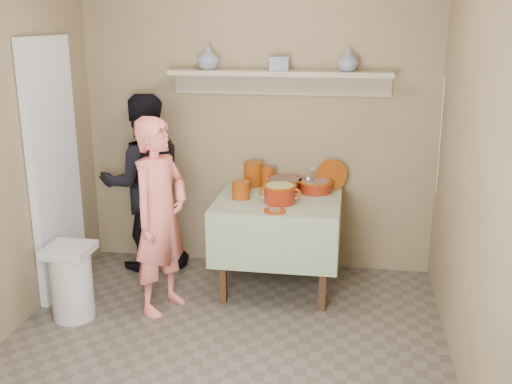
% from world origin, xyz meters
% --- Properties ---
extents(ground, '(3.50, 3.50, 0.00)m').
position_xyz_m(ground, '(0.00, 0.00, 0.00)').
color(ground, '#60574B').
rests_on(ground, ground).
extents(tile_panel, '(0.06, 0.70, 2.00)m').
position_xyz_m(tile_panel, '(-1.46, 0.95, 1.00)').
color(tile_panel, silver).
rests_on(tile_panel, ground).
extents(plate_stack_a, '(0.16, 0.16, 0.21)m').
position_xyz_m(plate_stack_a, '(-0.01, 1.57, 0.87)').
color(plate_stack_a, '#7B2D05').
rests_on(plate_stack_a, serving_table).
extents(plate_stack_b, '(0.13, 0.13, 0.16)m').
position_xyz_m(plate_stack_b, '(0.10, 1.61, 0.84)').
color(plate_stack_b, '#7B2D05').
rests_on(plate_stack_b, serving_table).
extents(bowl_stack, '(0.14, 0.14, 0.14)m').
position_xyz_m(bowl_stack, '(-0.04, 1.19, 0.83)').
color(bowl_stack, '#7B2D05').
rests_on(bowl_stack, serving_table).
extents(empty_bowl, '(0.15, 0.15, 0.05)m').
position_xyz_m(empty_bowl, '(-0.07, 1.38, 0.78)').
color(empty_bowl, '#7B2D05').
rests_on(empty_bowl, serving_table).
extents(propped_lid, '(0.27, 0.14, 0.26)m').
position_xyz_m(propped_lid, '(0.65, 1.58, 0.88)').
color(propped_lid, '#7B2D05').
rests_on(propped_lid, serving_table).
extents(vase_right, '(0.18, 0.18, 0.17)m').
position_xyz_m(vase_right, '(0.74, 1.61, 1.81)').
color(vase_right, navy).
rests_on(vase_right, wall_shelf).
extents(vase_left, '(0.24, 0.24, 0.19)m').
position_xyz_m(vase_left, '(-0.38, 1.60, 1.81)').
color(vase_left, navy).
rests_on(vase_left, wall_shelf).
extents(ceramic_box, '(0.17, 0.14, 0.11)m').
position_xyz_m(ceramic_box, '(0.19, 1.60, 1.77)').
color(ceramic_box, navy).
rests_on(ceramic_box, wall_shelf).
extents(person_cook, '(0.52, 0.62, 1.47)m').
position_xyz_m(person_cook, '(-0.56, 0.74, 0.73)').
color(person_cook, '#F6756A').
rests_on(person_cook, ground).
extents(person_helper, '(0.92, 0.85, 1.53)m').
position_xyz_m(person_helper, '(-0.94, 1.51, 0.76)').
color(person_helper, black).
rests_on(person_helper, ground).
extents(room_shell, '(3.04, 3.54, 2.62)m').
position_xyz_m(room_shell, '(0.00, 0.00, 1.61)').
color(room_shell, '#907C58').
rests_on(room_shell, ground).
extents(serving_table, '(0.97, 0.97, 0.76)m').
position_xyz_m(serving_table, '(0.25, 1.28, 0.64)').
color(serving_table, '#4C2D16').
rests_on(serving_table, ground).
extents(cazuela_meat_a, '(0.30, 0.30, 0.10)m').
position_xyz_m(cazuela_meat_a, '(0.26, 1.48, 0.82)').
color(cazuela_meat_a, maroon).
rests_on(cazuela_meat_a, serving_table).
extents(cazuela_meat_b, '(0.28, 0.28, 0.10)m').
position_xyz_m(cazuela_meat_b, '(0.52, 1.46, 0.82)').
color(cazuela_meat_b, maroon).
rests_on(cazuela_meat_b, serving_table).
extents(ladle, '(0.08, 0.26, 0.19)m').
position_xyz_m(ladle, '(0.47, 1.45, 0.87)').
color(ladle, silver).
rests_on(ladle, cazuela_meat_b).
extents(cazuela_rice, '(0.33, 0.25, 0.14)m').
position_xyz_m(cazuela_rice, '(0.27, 1.13, 0.85)').
color(cazuela_rice, maroon).
rests_on(cazuela_rice, serving_table).
extents(front_plate, '(0.16, 0.16, 0.03)m').
position_xyz_m(front_plate, '(0.27, 0.90, 0.77)').
color(front_plate, '#7B2D05').
rests_on(front_plate, serving_table).
extents(wall_shelf, '(1.80, 0.25, 0.21)m').
position_xyz_m(wall_shelf, '(0.20, 1.65, 1.67)').
color(wall_shelf, tan).
rests_on(wall_shelf, room_shell).
extents(trash_bin, '(0.32, 0.32, 0.56)m').
position_xyz_m(trash_bin, '(-1.17, 0.50, 0.28)').
color(trash_bin, silver).
rests_on(trash_bin, ground).
extents(electrical_cord, '(0.01, 0.05, 0.90)m').
position_xyz_m(electrical_cord, '(1.47, 1.48, 1.25)').
color(electrical_cord, silver).
rests_on(electrical_cord, wall_shelf).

